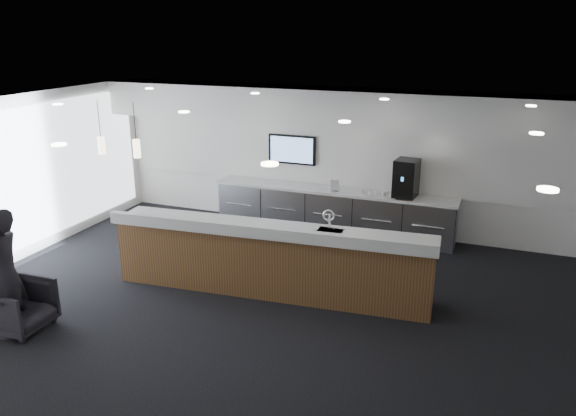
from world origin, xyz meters
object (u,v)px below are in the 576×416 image
at_px(coffee_machine, 406,178).
at_px(lounge_guest, 5,274).
at_px(armchair, 20,306).
at_px(service_counter, 271,259).

relative_size(coffee_machine, lounge_guest, 0.40).
bearing_deg(armchair, lounge_guest, 173.00).
height_order(armchair, lounge_guest, lounge_guest).
bearing_deg(service_counter, lounge_guest, -143.37).
bearing_deg(armchair, coffee_machine, -40.86).
distance_m(coffee_machine, lounge_guest, 7.14).
bearing_deg(lounge_guest, service_counter, 111.88).
bearing_deg(armchair, service_counter, -51.41).
distance_m(coffee_machine, armchair, 7.09).
bearing_deg(coffee_machine, armchair, -123.45).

